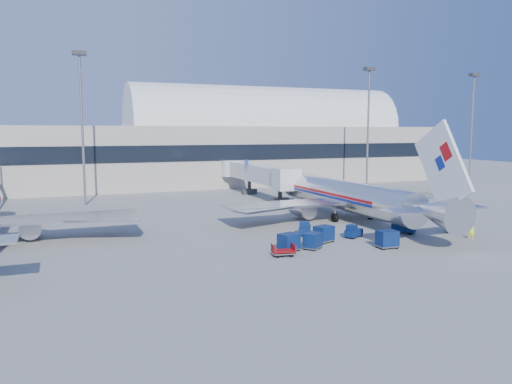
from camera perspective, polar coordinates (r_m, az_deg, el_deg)
name	(u,v)px	position (r m, az deg, el deg)	size (l,w,h in m)	color
ground	(293,232)	(55.07, 4.23, -4.58)	(260.00, 260.00, 0.00)	gray
terminal	(110,149)	(104.96, -16.33, 4.75)	(170.00, 28.15, 21.00)	#B2AA9E
airliner_main	(349,196)	(63.33, 10.60, -0.49)	(32.00, 37.26, 12.07)	silver
jetbridge_near	(254,173)	(85.54, -0.25, 2.20)	(4.40, 27.50, 6.25)	silver
mast_west	(81,105)	(78.64, -19.33, 9.32)	(2.00, 1.20, 22.60)	slate
mast_east	(368,111)	(95.20, 12.73, 9.05)	(2.00, 1.20, 22.60)	slate
mast_far_east	(473,113)	(111.26, 23.51, 8.32)	(2.00, 1.20, 22.60)	slate
barrier_near	(414,215)	(66.35, 17.57, -2.52)	(3.00, 0.55, 0.90)	#9E9E96
barrier_mid	(434,213)	(68.47, 19.71, -2.32)	(3.00, 0.55, 0.90)	#9E9E96
barrier_far	(454,212)	(70.69, 21.71, -2.13)	(3.00, 0.55, 0.90)	#9E9E96
tug_lead	(353,232)	(52.90, 11.05, -4.46)	(2.38, 1.95, 1.39)	#0A1D4C
tug_right	(403,226)	(56.57, 16.43, -3.79)	(2.45, 2.66, 1.58)	#0A1D4C
tug_left	(305,229)	(53.40, 5.58, -4.18)	(2.23, 2.64, 1.54)	#0A1D4C
cart_train_a	(324,234)	(50.13, 7.76, -4.74)	(2.24, 1.96, 1.65)	#0A1D4C
cart_train_b	(313,240)	(47.18, 6.48, -5.52)	(2.21, 2.13, 1.55)	#0A1D4C
cart_train_c	(289,242)	(46.16, 3.77, -5.70)	(2.21, 1.93, 1.64)	#0A1D4C
cart_solo_near	(387,239)	(48.83, 14.77, -5.20)	(1.97, 1.54, 1.68)	#0A1D4C
cart_solo_far	(454,225)	(58.70, 21.70, -3.48)	(2.30, 2.17, 1.62)	#0A1D4C
cart_open_red	(283,252)	(44.41, 3.16, -6.87)	(2.16, 1.69, 0.53)	slate
ramp_worker	(471,230)	(55.86, 23.37, -4.04)	(0.65, 0.42, 1.77)	#E8FC1A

